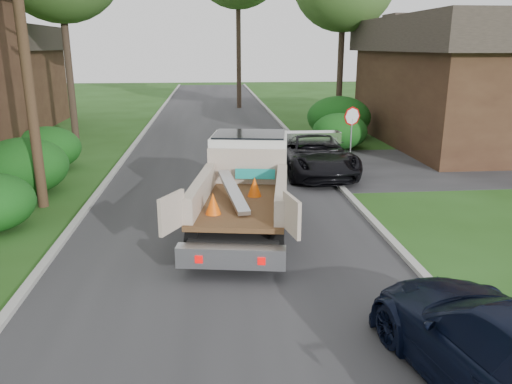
{
  "coord_description": "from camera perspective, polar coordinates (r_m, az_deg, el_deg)",
  "views": [
    {
      "loc": [
        -0.33,
        -10.12,
        4.72
      ],
      "look_at": [
        0.77,
        1.88,
        1.2
      ],
      "focal_mm": 35.0,
      "sensor_mm": 36.0,
      "label": 1
    }
  ],
  "objects": [
    {
      "name": "hedge_left_b",
      "position": [
        18.12,
        -25.03,
        2.68
      ],
      "size": [
        2.86,
        2.86,
        1.87
      ],
      "primitive_type": "ellipsoid",
      "color": "#104712",
      "rests_on": "ground"
    },
    {
      "name": "black_pickup",
      "position": [
        19.34,
        6.62,
        4.36
      ],
      "size": [
        2.77,
        5.57,
        1.52
      ],
      "primitive_type": "imported",
      "rotation": [
        0.0,
        0.0,
        0.05
      ],
      "color": "black",
      "rests_on": "ground"
    },
    {
      "name": "side_street",
      "position": [
        23.23,
        26.99,
        2.79
      ],
      "size": [
        16.0,
        7.0,
        0.02
      ],
      "primitive_type": "cube",
      "color": "#28282B",
      "rests_on": "ground"
    },
    {
      "name": "hedge_right_a",
      "position": [
        24.23,
        9.56,
        6.87
      ],
      "size": [
        2.6,
        2.6,
        1.7
      ],
      "primitive_type": "ellipsoid",
      "color": "#104712",
      "rests_on": "ground"
    },
    {
      "name": "flatbed_truck",
      "position": [
        13.72,
        -1.11,
        1.63
      ],
      "size": [
        3.43,
        6.37,
        2.3
      ],
      "rotation": [
        0.0,
        0.0,
        -0.16
      ],
      "color": "black",
      "rests_on": "ground"
    },
    {
      "name": "curb_left",
      "position": [
        20.99,
        -15.47,
        2.86
      ],
      "size": [
        0.2,
        90.0,
        0.12
      ],
      "primitive_type": "cube",
      "color": "#9E9E99",
      "rests_on": "ground"
    },
    {
      "name": "utility_pole",
      "position": [
        15.96,
        -25.16,
        16.45
      ],
      "size": [
        2.42,
        1.25,
        10.0
      ],
      "color": "#382619",
      "rests_on": "ground"
    },
    {
      "name": "ground",
      "position": [
        11.17,
        -3.08,
        -8.74
      ],
      "size": [
        120.0,
        120.0,
        0.0
      ],
      "primitive_type": "plane",
      "color": "#1F4313",
      "rests_on": "ground"
    },
    {
      "name": "stop_sign",
      "position": [
        20.12,
        10.87,
        7.59
      ],
      "size": [
        0.71,
        0.32,
        2.48
      ],
      "color": "slate",
      "rests_on": "ground"
    },
    {
      "name": "hedge_left_c",
      "position": [
        21.48,
        -22.75,
        4.64
      ],
      "size": [
        2.6,
        2.6,
        1.7
      ],
      "primitive_type": "ellipsoid",
      "color": "#104712",
      "rests_on": "ground"
    },
    {
      "name": "curb_right",
      "position": [
        21.12,
        7.01,
        3.42
      ],
      "size": [
        0.2,
        90.0,
        0.12
      ],
      "primitive_type": "cube",
      "color": "#9E9E99",
      "rests_on": "ground"
    },
    {
      "name": "house_right",
      "position": [
        27.6,
        24.18,
        11.66
      ],
      "size": [
        9.72,
        12.96,
        6.2
      ],
      "rotation": [
        0.0,
        0.0,
        1.57
      ],
      "color": "#372116",
      "rests_on": "ground"
    },
    {
      "name": "hedge_right_b",
      "position": [
        27.24,
        9.43,
        8.44
      ],
      "size": [
        3.38,
        3.38,
        2.21
      ],
      "primitive_type": "ellipsoid",
      "color": "#104712",
      "rests_on": "ground"
    },
    {
      "name": "road",
      "position": [
        20.66,
        -4.19,
        3.05
      ],
      "size": [
        8.0,
        90.0,
        0.02
      ],
      "primitive_type": "cube",
      "color": "#28282B",
      "rests_on": "ground"
    }
  ]
}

